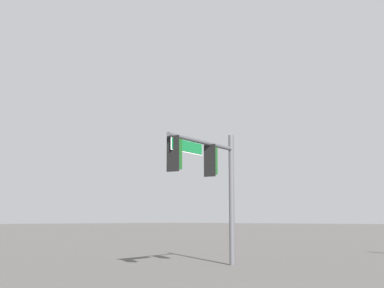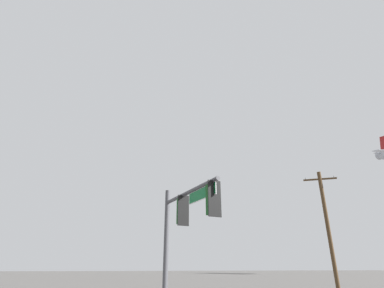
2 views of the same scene
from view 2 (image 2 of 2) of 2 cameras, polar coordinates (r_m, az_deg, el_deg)
signal_pole_near at (r=13.12m, az=-1.75°, el=-14.31°), size 4.90×1.25×5.51m
utility_pole at (r=26.14m, az=24.49°, el=-14.28°), size 1.42×2.26×9.27m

